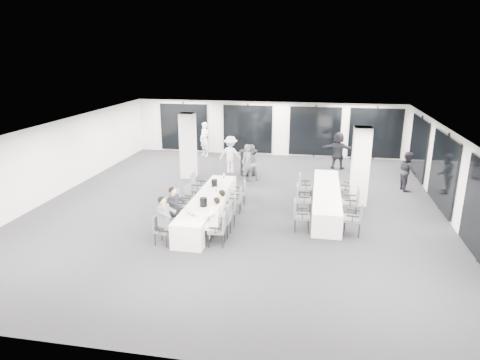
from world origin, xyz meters
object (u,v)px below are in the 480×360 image
object	(u,v)px
chair_main_right_fourth	(237,198)
chair_side_right_mid	(353,200)
standing_guest_g	(205,137)
ice_bucket_far	(214,183)
standing_guest_b	(250,160)
standing_guest_d	(357,154)
chair_main_right_second	(225,218)
chair_side_right_near	(356,216)
standing_guest_a	(248,161)
chair_main_left_second	(171,213)
chair_main_left_near	(161,228)
standing_guest_c	(231,152)
chair_main_right_mid	(231,208)
chair_main_left_fourth	(190,195)
chair_side_left_mid	(301,197)
chair_side_right_far	(349,186)
chair_main_left_mid	(181,203)
chair_side_left_far	(303,185)
banquet_table_side	(326,199)
standing_guest_f	(338,148)
chair_main_right_far	(241,191)
chair_main_right_near	(219,227)
standing_guest_h	(407,168)
chair_main_left_far	(197,185)
banquet_table_main	(208,208)
cocktail_table	(248,163)
ice_bucket_near	(203,202)
chair_side_left_near	(299,213)

from	to	relation	value
chair_main_right_fourth	chair_side_right_mid	distance (m)	3.85
standing_guest_g	ice_bucket_far	size ratio (longest dim) A/B	8.20
standing_guest_b	chair_main_right_fourth	bearing A→B (deg)	65.12
chair_main_right_fourth	standing_guest_d	bearing A→B (deg)	-41.68
chair_main_right_second	ice_bucket_far	world-z (taller)	chair_main_right_second
chair_side_right_near	standing_guest_b	size ratio (longest dim) A/B	0.59
standing_guest_a	standing_guest_g	distance (m)	5.09
chair_main_left_second	standing_guest_d	world-z (taller)	standing_guest_d
chair_main_left_near	standing_guest_c	size ratio (longest dim) A/B	0.45
standing_guest_d	chair_main_left_near	bearing A→B (deg)	0.85
chair_main_left_second	chair_main_right_mid	bearing A→B (deg)	122.01
chair_main_left_fourth	standing_guest_b	bearing A→B (deg)	171.43
standing_guest_c	standing_guest_d	bearing A→B (deg)	-165.15
chair_main_right_mid	standing_guest_d	distance (m)	8.03
chair_main_left_fourth	chair_side_left_mid	distance (m)	3.83
chair_side_right_far	standing_guest_g	world-z (taller)	standing_guest_g
chair_main_left_second	chair_main_left_mid	size ratio (longest dim) A/B	1.04
standing_guest_d	standing_guest_g	xyz separation A→B (m)	(-7.56, 2.16, 0.09)
chair_main_left_second	chair_side_left_far	distance (m)	5.33
banquet_table_side	standing_guest_f	world-z (taller)	standing_guest_f
chair_main_left_mid	chair_side_left_mid	world-z (taller)	chair_side_left_mid
chair_main_right_mid	chair_main_right_far	xyz separation A→B (m)	(-0.01, 1.95, -0.06)
chair_main_right_near	standing_guest_c	xyz separation A→B (m)	(-1.23, 7.51, 0.40)
chair_main_left_near	standing_guest_h	xyz separation A→B (m)	(7.78, 6.48, 0.39)
chair_main_left_far	chair_side_right_far	distance (m)	5.59
chair_main_right_fourth	standing_guest_f	xyz separation A→B (m)	(3.56, 6.43, 0.49)
banquet_table_side	chair_main_right_second	world-z (taller)	chair_main_right_second
chair_main_left_far	standing_guest_f	world-z (taller)	standing_guest_f
chair_main_right_near	standing_guest_a	size ratio (longest dim) A/B	0.54
banquet_table_main	chair_side_right_mid	world-z (taller)	chair_side_right_mid
cocktail_table	chair_side_left_far	bearing A→B (deg)	-48.47
banquet_table_side	standing_guest_d	size ratio (longest dim) A/B	2.75
standing_guest_h	ice_bucket_near	distance (m)	8.63
chair_main_right_far	chair_side_left_near	size ratio (longest dim) A/B	0.90
chair_main_left_far	chair_main_right_far	xyz separation A→B (m)	(1.66, -0.08, -0.09)
standing_guest_h	banquet_table_side	bearing A→B (deg)	119.46
chair_main_right_near	chair_main_right_second	size ratio (longest dim) A/B	0.93
standing_guest_c	chair_main_left_near	bearing A→B (deg)	93.73
chair_main_left_near	standing_guest_h	distance (m)	10.13
standing_guest_f	chair_main_left_near	bearing A→B (deg)	70.67
standing_guest_c	chair_side_right_near	bearing A→B (deg)	136.90
chair_main_right_second	chair_main_right_far	distance (m)	2.84
chair_main_left_fourth	chair_side_right_far	world-z (taller)	chair_side_right_far
chair_main_right_second	ice_bucket_far	distance (m)	2.60
chair_main_left_fourth	standing_guest_b	size ratio (longest dim) A/B	0.49
chair_side_right_near	chair_side_right_mid	world-z (taller)	same
chair_main_left_near	chair_main_right_near	distance (m)	1.67
chair_side_right_mid	chair_main_left_second	bearing A→B (deg)	113.86
chair_main_right_near	standing_guest_c	world-z (taller)	standing_guest_c
chair_main_left_fourth	standing_guest_c	distance (m)	4.89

